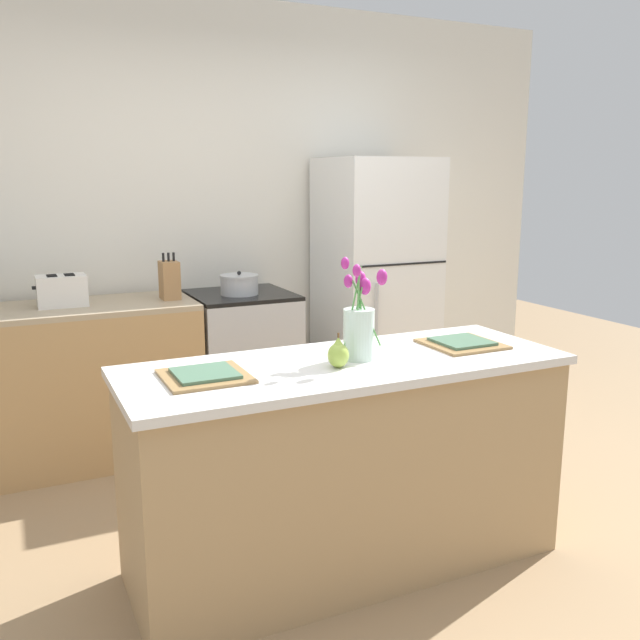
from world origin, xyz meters
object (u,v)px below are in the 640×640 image
stove_range (243,364)px  plate_setting_left (205,375)px  refrigerator (375,289)px  knife_block (170,280)px  cooking_pot (239,285)px  toaster (62,291)px  plate_setting_right (462,343)px  pear_figurine (338,354)px  flower_vase (359,326)px

stove_range → plate_setting_left: (-0.68, -1.58, 0.44)m
refrigerator → knife_block: size_ratio=6.40×
stove_range → knife_block: knife_block is taller
cooking_pot → toaster: bearing=176.7°
stove_range → plate_setting_right: same height
pear_figurine → knife_block: knife_block is taller
stove_range → flower_vase: bearing=-91.5°
refrigerator → plate_setting_left: bearing=-135.7°
knife_block → flower_vase: bearing=-75.8°
plate_setting_left → refrigerator: bearing=44.3°
plate_setting_right → cooking_pot: size_ratio=1.31×
pear_figurine → plate_setting_right: pear_figurine is taller
stove_range → plate_setting_right: 1.71m
refrigerator → cooking_pot: 0.98m
flower_vase → plate_setting_right: size_ratio=1.36×
flower_vase → pear_figurine: (-0.13, -0.07, -0.08)m
toaster → cooking_pot: toaster is taller
refrigerator → cooking_pot: size_ratio=7.39×
plate_setting_right → flower_vase: bearing=-178.9°
stove_range → plate_setting_left: size_ratio=2.97×
refrigerator → plate_setting_right: refrigerator is taller
plate_setting_left → toaster: bearing=102.5°
flower_vase → pear_figurine: size_ratio=3.05×
refrigerator → toaster: 1.98m
flower_vase → plate_setting_left: flower_vase is taller
pear_figurine → cooking_pot: bearing=84.8°
pear_figurine → knife_block: 1.67m
stove_range → pear_figurine: (-0.17, -1.67, 0.48)m
toaster → cooking_pot: 1.01m
plate_setting_left → stove_range: bearing=66.9°
refrigerator → flower_vase: size_ratio=4.14×
pear_figurine → toaster: size_ratio=0.49×
flower_vase → knife_block: flower_vase is taller
plate_setting_left → cooking_pot: (0.65, 1.54, 0.07)m
plate_setting_left → plate_setting_right: 1.15m
toaster → knife_block: 0.59m
cooking_pot → pear_figurine: bearing=-95.2°
flower_vase → cooking_pot: size_ratio=1.78×
cooking_pot → knife_block: knife_block is taller
flower_vase → knife_block: (-0.40, 1.58, -0.00)m
plate_setting_left → cooking_pot: 1.67m
refrigerator → cooking_pot: (-0.97, -0.04, 0.10)m
toaster → knife_block: bearing=-3.1°
plate_setting_left → cooking_pot: size_ratio=1.31×
refrigerator → plate_setting_left: refrigerator is taller
pear_figurine → refrigerator: bearing=56.1°
plate_setting_right → knife_block: 1.82m
refrigerator → cooking_pot: refrigerator is taller
toaster → pear_figurine: bearing=-63.0°
stove_range → toaster: 1.16m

